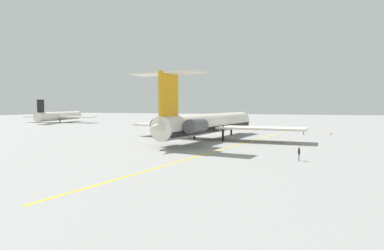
% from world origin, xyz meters
% --- Properties ---
extents(ground, '(382.09, 382.09, 0.00)m').
position_xyz_m(ground, '(0.00, 0.00, 0.00)').
color(ground, gray).
extents(main_jetliner, '(41.45, 36.79, 12.10)m').
position_xyz_m(main_jetliner, '(0.13, 13.30, 3.30)').
color(main_jetliner, silver).
rests_on(main_jetliner, ground).
extents(airliner_mid_right, '(29.69, 29.48, 8.88)m').
position_xyz_m(airliner_mid_right, '(45.16, 87.41, 2.61)').
color(airliner_mid_right, silver).
rests_on(airliner_mid_right, ground).
extents(ground_crew_near_nose, '(0.28, 0.42, 1.73)m').
position_xyz_m(ground_crew_near_nose, '(25.60, 30.71, 1.10)').
color(ground_crew_near_nose, black).
rests_on(ground_crew_near_nose, ground).
extents(ground_crew_near_tail, '(0.43, 0.27, 1.70)m').
position_xyz_m(ground_crew_near_tail, '(-19.67, -4.12, 1.08)').
color(ground_crew_near_tail, black).
rests_on(ground_crew_near_tail, ground).
extents(ground_crew_portside, '(0.42, 0.28, 1.74)m').
position_xyz_m(ground_crew_portside, '(19.31, -4.42, 1.10)').
color(ground_crew_portside, black).
rests_on(ground_crew_portside, ground).
extents(ground_crew_starboard, '(0.40, 0.27, 1.70)m').
position_xyz_m(ground_crew_starboard, '(22.74, 24.57, 1.08)').
color(ground_crew_starboard, black).
rests_on(ground_crew_starboard, ground).
extents(safety_cone_nose, '(0.40, 0.40, 0.55)m').
position_xyz_m(safety_cone_nose, '(20.55, -10.47, 0.28)').
color(safety_cone_nose, '#EA590F').
rests_on(safety_cone_nose, ground).
extents(taxiway_centreline, '(93.19, 17.04, 0.01)m').
position_xyz_m(taxiway_centreline, '(1.28, 4.99, 0.00)').
color(taxiway_centreline, gold).
rests_on(taxiway_centreline, ground).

